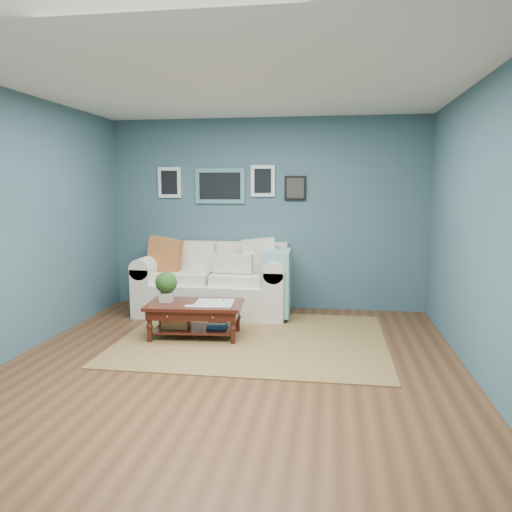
# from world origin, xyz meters

# --- Properties ---
(room_shell) EXTENTS (5.00, 5.02, 2.70)m
(room_shell) POSITION_xyz_m (-0.01, 0.06, 1.36)
(room_shell) COLOR brown
(room_shell) RESTS_ON ground
(area_rug) EXTENTS (2.98, 2.38, 0.01)m
(area_rug) POSITION_xyz_m (0.07, 0.90, 0.01)
(area_rug) COLOR #563819
(area_rug) RESTS_ON ground
(loveseat) EXTENTS (2.09, 0.95, 1.07)m
(loveseat) POSITION_xyz_m (-0.57, 2.03, 0.44)
(loveseat) COLOR beige
(loveseat) RESTS_ON ground
(coffee_table) EXTENTS (1.13, 0.72, 0.76)m
(coffee_table) POSITION_xyz_m (-0.67, 0.88, 0.34)
(coffee_table) COLOR black
(coffee_table) RESTS_ON ground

